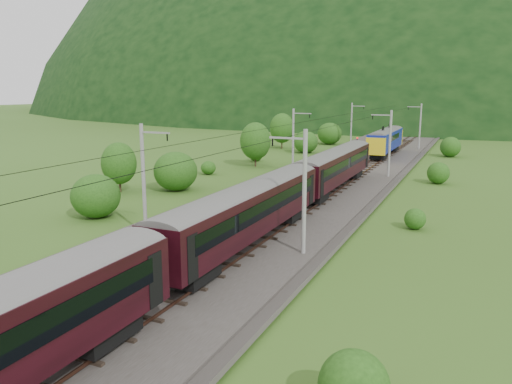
% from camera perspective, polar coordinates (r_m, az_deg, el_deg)
% --- Properties ---
extents(ground, '(600.00, 600.00, 0.00)m').
position_cam_1_polar(ground, '(35.17, -4.25, -6.10)').
color(ground, '#375A1C').
rests_on(ground, ground).
extents(railbed, '(14.00, 220.00, 0.30)m').
position_cam_1_polar(railbed, '(43.84, 1.96, -2.29)').
color(railbed, '#38332D').
rests_on(railbed, ground).
extents(track_left, '(2.40, 220.00, 0.27)m').
position_cam_1_polar(track_left, '(44.73, -0.88, -1.72)').
color(track_left, '#563224').
rests_on(track_left, railbed).
extents(track_right, '(2.40, 220.00, 0.27)m').
position_cam_1_polar(track_right, '(42.97, 4.93, -2.32)').
color(track_right, '#563224').
rests_on(track_right, railbed).
extents(catenary_left, '(2.54, 192.28, 8.00)m').
position_cam_1_polar(catenary_left, '(65.59, 4.32, 6.17)').
color(catenary_left, gray).
rests_on(catenary_left, railbed).
extents(catenary_right, '(2.54, 192.28, 8.00)m').
position_cam_1_polar(catenary_right, '(62.52, 14.98, 5.54)').
color(catenary_right, gray).
rests_on(catenary_right, railbed).
extents(overhead_wires, '(4.83, 198.00, 0.03)m').
position_cam_1_polar(overhead_wires, '(42.71, 2.03, 6.79)').
color(overhead_wires, black).
rests_on(overhead_wires, ground).
extents(mountain_main, '(504.00, 360.00, 244.00)m').
position_cam_1_polar(mountain_main, '(290.06, 21.23, 8.73)').
color(mountain_main, black).
rests_on(mountain_main, ground).
extents(mountain_ridge, '(336.00, 280.00, 132.00)m').
position_cam_1_polar(mountain_ridge, '(356.57, 1.74, 9.89)').
color(mountain_ridge, black).
rests_on(mountain_ridge, ground).
extents(train, '(2.82, 135.96, 4.90)m').
position_cam_1_polar(train, '(23.80, -12.32, -6.56)').
color(train, black).
rests_on(train, ground).
extents(hazard_post_near, '(0.16, 0.16, 1.50)m').
position_cam_1_polar(hazard_post_near, '(64.68, 9.00, 2.90)').
color(hazard_post_near, red).
rests_on(hazard_post_near, railbed).
extents(hazard_post_far, '(0.18, 0.18, 1.66)m').
position_cam_1_polar(hazard_post_far, '(85.74, 13.35, 4.90)').
color(hazard_post_far, red).
rests_on(hazard_post_far, railbed).
extents(signal, '(0.27, 0.27, 2.44)m').
position_cam_1_polar(signal, '(87.50, 11.48, 5.51)').
color(signal, black).
rests_on(signal, railbed).
extents(vegetation_left, '(12.15, 144.25, 6.48)m').
position_cam_1_polar(vegetation_left, '(65.16, -3.55, 4.34)').
color(vegetation_left, '#204913').
rests_on(vegetation_left, ground).
extents(vegetation_right, '(4.64, 98.60, 3.04)m').
position_cam_1_polar(vegetation_right, '(38.23, 17.04, -3.03)').
color(vegetation_right, '#204913').
rests_on(vegetation_right, ground).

